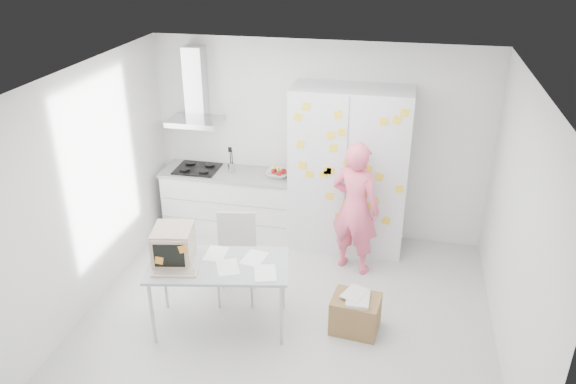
% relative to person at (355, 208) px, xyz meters
% --- Properties ---
extents(floor, '(4.50, 4.00, 0.02)m').
position_rel_person_xyz_m(floor, '(-0.61, -1.10, -0.87)').
color(floor, silver).
rests_on(floor, ground).
extents(walls, '(4.52, 4.01, 2.70)m').
position_rel_person_xyz_m(walls, '(-0.61, -0.38, 0.49)').
color(walls, white).
rests_on(walls, ground).
extents(ceiling, '(4.50, 4.00, 0.02)m').
position_rel_person_xyz_m(ceiling, '(-0.61, -1.10, 1.84)').
color(ceiling, white).
rests_on(ceiling, walls).
extents(counter_run, '(1.84, 0.63, 1.28)m').
position_rel_person_xyz_m(counter_run, '(-1.80, 0.60, -0.39)').
color(counter_run, white).
rests_on(counter_run, ground).
extents(range_hood, '(0.70, 0.48, 1.01)m').
position_rel_person_xyz_m(range_hood, '(-2.26, 0.74, 1.10)').
color(range_hood, silver).
rests_on(range_hood, walls).
extents(tall_cabinet, '(1.50, 0.68, 2.20)m').
position_rel_person_xyz_m(tall_cabinet, '(-0.16, 0.57, 0.24)').
color(tall_cabinet, silver).
rests_on(tall_cabinet, ground).
extents(person, '(0.73, 0.60, 1.71)m').
position_rel_person_xyz_m(person, '(0.00, 0.00, 0.00)').
color(person, '#FD6283').
rests_on(person, ground).
extents(desk, '(1.57, 0.99, 1.16)m').
position_rel_person_xyz_m(desk, '(-1.58, -1.46, 0.02)').
color(desk, '#A6AEB1').
rests_on(desk, ground).
extents(chair, '(0.55, 0.55, 1.03)m').
position_rel_person_xyz_m(chair, '(-1.27, -0.85, -0.27)').
color(chair, '#BBBBB8').
rests_on(chair, ground).
extents(cardboard_box, '(0.54, 0.45, 0.44)m').
position_rel_person_xyz_m(cardboard_box, '(0.16, -1.21, -0.65)').
color(cardboard_box, olive).
rests_on(cardboard_box, ground).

